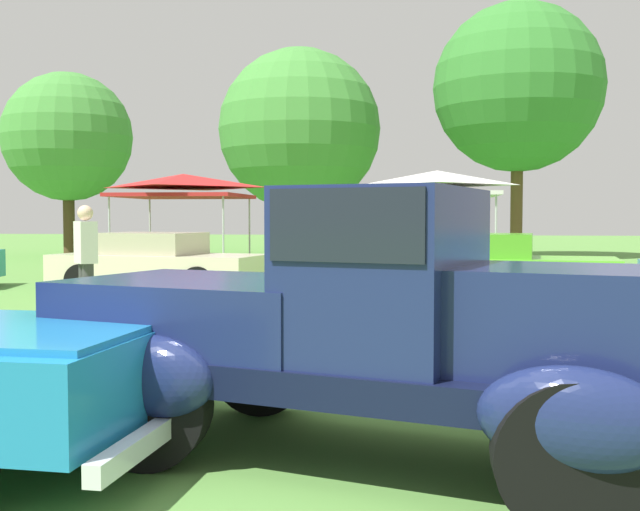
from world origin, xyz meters
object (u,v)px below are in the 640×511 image
at_px(show_car_cream, 157,265).
at_px(canopy_tent_left_field, 183,184).
at_px(feature_pickup_truck, 376,323).
at_px(spectator_by_row, 86,259).
at_px(show_car_lime, 483,268).
at_px(canopy_tent_center_field, 437,182).

distance_m(show_car_cream, canopy_tent_left_field, 6.82).
relative_size(feature_pickup_truck, spectator_by_row, 2.58).
height_order(show_car_lime, canopy_tent_center_field, canopy_tent_center_field).
distance_m(show_car_cream, canopy_tent_center_field, 8.12).
relative_size(show_car_cream, spectator_by_row, 2.53).
relative_size(spectator_by_row, canopy_tent_center_field, 0.56).
height_order(show_car_cream, canopy_tent_center_field, canopy_tent_center_field).
bearing_deg(canopy_tent_left_field, feature_pickup_truck, -68.62).
xyz_separation_m(show_car_cream, spectator_by_row, (0.29, -3.84, 0.31)).
distance_m(show_car_lime, spectator_by_row, 6.94).
distance_m(feature_pickup_truck, show_car_lime, 9.51).
relative_size(show_car_lime, canopy_tent_left_field, 1.41).
relative_size(spectator_by_row, canopy_tent_left_field, 0.50).
distance_m(feature_pickup_truck, canopy_tent_left_field, 17.22).
bearing_deg(show_car_cream, canopy_tent_left_field, 103.00).
relative_size(feature_pickup_truck, canopy_tent_center_field, 1.44).
relative_size(feature_pickup_truck, canopy_tent_left_field, 1.29).
height_order(feature_pickup_truck, show_car_lime, feature_pickup_truck).
bearing_deg(canopy_tent_center_field, spectator_by_row, -118.33).
bearing_deg(show_car_lime, show_car_cream, 178.51).
relative_size(show_car_cream, canopy_tent_left_field, 1.26).
height_order(show_car_cream, spectator_by_row, spectator_by_row).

